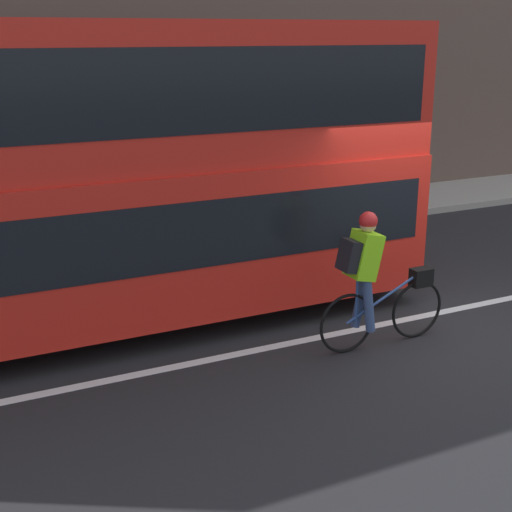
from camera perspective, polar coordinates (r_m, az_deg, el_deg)
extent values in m
plane|color=#232326|center=(9.59, 13.63, -5.11)|extent=(80.00, 80.00, 0.00)
cube|color=silver|center=(9.72, 12.98, -4.74)|extent=(50.00, 0.14, 0.01)
cube|color=#A8A399|center=(14.09, -0.67, 2.95)|extent=(60.00, 2.09, 0.13)
cylinder|color=black|center=(10.05, 0.66, -0.65)|extent=(0.95, 0.30, 0.95)
cube|color=red|center=(8.98, -16.49, 1.11)|extent=(9.54, 2.49, 1.79)
cube|color=black|center=(8.93, -16.61, 2.44)|extent=(9.15, 2.51, 0.79)
cube|color=red|center=(8.68, -17.48, 12.11)|extent=(9.54, 2.39, 1.66)
cube|color=black|center=(8.67, -17.53, 12.66)|extent=(9.15, 2.41, 0.93)
torus|color=black|center=(8.95, 12.74, -4.19)|extent=(0.73, 0.04, 0.73)
torus|color=black|center=(8.39, 7.28, -5.37)|extent=(0.73, 0.04, 0.73)
cylinder|color=#2D4C8C|center=(8.57, 10.18, -3.31)|extent=(1.02, 0.03, 0.50)
cylinder|color=#2D4C8C|center=(8.35, 8.05, -3.52)|extent=(0.03, 0.03, 0.54)
cube|color=black|center=(8.82, 13.07, -1.66)|extent=(0.26, 0.16, 0.22)
cube|color=#8CE019|center=(8.22, 8.61, 0.08)|extent=(0.37, 0.32, 0.58)
cube|color=black|center=(8.10, 7.45, 0.03)|extent=(0.21, 0.26, 0.38)
cylinder|color=#384C7A|center=(8.50, 8.32, -3.55)|extent=(0.22, 0.11, 0.66)
cylinder|color=#384C7A|center=(8.36, 9.00, -3.94)|extent=(0.20, 0.11, 0.66)
sphere|color=tan|center=(8.14, 8.96, 2.50)|extent=(0.19, 0.19, 0.19)
sphere|color=red|center=(8.13, 8.98, 2.79)|extent=(0.21, 0.21, 0.21)
cylinder|color=#194C23|center=(12.93, -12.68, 3.45)|extent=(0.51, 0.51, 0.86)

